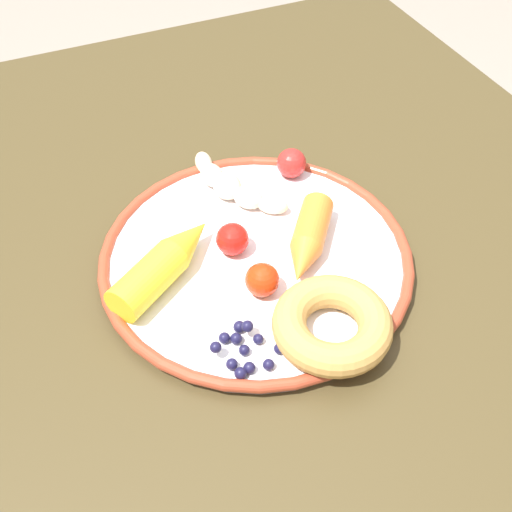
# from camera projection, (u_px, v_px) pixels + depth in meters

# --- Properties ---
(dining_table) EXTENTS (1.11, 0.97, 0.74)m
(dining_table) POSITION_uv_depth(u_px,v_px,m) (240.00, 336.00, 0.71)
(dining_table) COLOR #40351D
(dining_table) RESTS_ON ground_plane
(plate) EXTENTS (0.33, 0.33, 0.02)m
(plate) POSITION_uv_depth(u_px,v_px,m) (256.00, 258.00, 0.66)
(plate) COLOR white
(plate) RESTS_ON dining_table
(banana) EXTENTS (0.14, 0.08, 0.03)m
(banana) POSITION_uv_depth(u_px,v_px,m) (231.00, 185.00, 0.72)
(banana) COLOR beige
(banana) RESTS_ON plate
(carrot_orange) EXTENTS (0.11, 0.10, 0.03)m
(carrot_orange) POSITION_uv_depth(u_px,v_px,m) (308.00, 240.00, 0.65)
(carrot_orange) COLOR orange
(carrot_orange) RESTS_ON plate
(carrot_yellow) EXTENTS (0.11, 0.13, 0.04)m
(carrot_yellow) POSITION_uv_depth(u_px,v_px,m) (165.00, 263.00, 0.63)
(carrot_yellow) COLOR yellow
(carrot_yellow) RESTS_ON plate
(donut) EXTENTS (0.16, 0.16, 0.03)m
(donut) POSITION_uv_depth(u_px,v_px,m) (332.00, 324.00, 0.58)
(donut) COLOR #B98845
(donut) RESTS_ON plate
(blueberry_pile) EXTENTS (0.06, 0.06, 0.02)m
(blueberry_pile) POSITION_uv_depth(u_px,v_px,m) (243.00, 348.00, 0.57)
(blueberry_pile) COLOR #191638
(blueberry_pile) RESTS_ON plate
(tomato_near) EXTENTS (0.03, 0.03, 0.03)m
(tomato_near) POSITION_uv_depth(u_px,v_px,m) (262.00, 280.00, 0.62)
(tomato_near) COLOR red
(tomato_near) RESTS_ON plate
(tomato_mid) EXTENTS (0.03, 0.03, 0.03)m
(tomato_mid) POSITION_uv_depth(u_px,v_px,m) (291.00, 163.00, 0.74)
(tomato_mid) COLOR red
(tomato_mid) RESTS_ON plate
(tomato_far) EXTENTS (0.03, 0.03, 0.03)m
(tomato_far) POSITION_uv_depth(u_px,v_px,m) (232.00, 239.00, 0.65)
(tomato_far) COLOR red
(tomato_far) RESTS_ON plate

